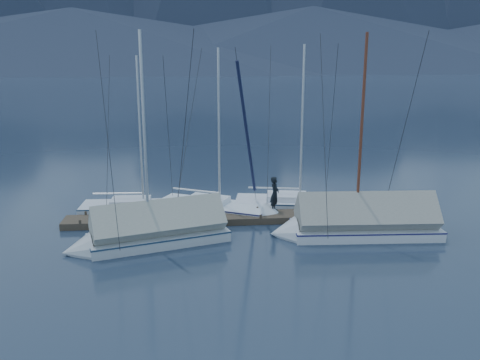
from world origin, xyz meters
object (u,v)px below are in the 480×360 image
object	(u,v)px
sailboat_open_right	(309,205)
person	(275,194)
sailboat_covered_far	(146,234)
sailboat_open_left	(153,208)
sailboat_open_mid	(228,210)
sailboat_covered_near	(352,225)

from	to	relation	value
sailboat_open_right	person	bearing A→B (deg)	-146.16
sailboat_covered_far	person	size ratio (longest dim) A/B	5.56
sailboat_open_left	sailboat_open_mid	xyz separation A→B (m)	(4.15, -0.76, 0.01)
sailboat_open_left	sailboat_covered_far	distance (m)	5.10
sailboat_open_left	sailboat_covered_far	xyz separation A→B (m)	(0.08, -5.08, 0.35)
sailboat_covered_near	sailboat_open_mid	bearing A→B (deg)	145.02
sailboat_open_mid	sailboat_covered_far	world-z (taller)	sailboat_covered_far
person	sailboat_covered_near	bearing A→B (deg)	-109.11
sailboat_open_left	sailboat_open_mid	world-z (taller)	sailboat_open_mid
sailboat_open_mid	sailboat_open_right	bearing A→B (deg)	7.08
sailboat_covered_near	person	xyz separation A→B (m)	(-3.29, 3.07, 0.75)
sailboat_open_mid	person	distance (m)	2.80
sailboat_open_left	person	distance (m)	6.85
sailboat_open_right	sailboat_covered_far	distance (m)	9.97
sailboat_open_left	person	xyz separation A→B (m)	(6.55, -1.67, 1.11)
sailboat_open_mid	sailboat_covered_near	distance (m)	6.96
sailboat_open_left	sailboat_covered_far	bearing A→B (deg)	-89.07
sailboat_open_left	sailboat_covered_near	world-z (taller)	sailboat_covered_near
sailboat_open_right	sailboat_covered_far	size ratio (longest dim) A/B	0.95
sailboat_open_right	sailboat_covered_near	world-z (taller)	sailboat_covered_near
sailboat_open_mid	person	bearing A→B (deg)	-20.77
sailboat_open_right	person	world-z (taller)	sailboat_open_right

